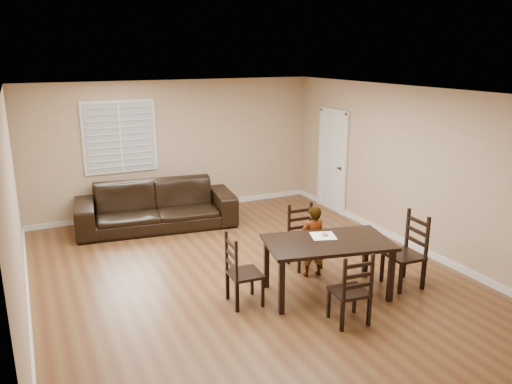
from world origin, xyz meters
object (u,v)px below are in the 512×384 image
(child, at_px, (313,241))
(chair_near, at_px, (302,237))
(donut, at_px, (325,234))
(chair_left, at_px, (236,274))
(chair_right, at_px, (411,252))
(chair_far, at_px, (354,294))
(sofa, at_px, (156,206))
(dining_table, at_px, (328,247))

(child, bearing_deg, chair_near, -94.20)
(donut, bearing_deg, child, 80.48)
(child, relative_size, donut, 10.54)
(chair_left, distance_m, chair_right, 2.54)
(chair_far, relative_size, child, 0.87)
(donut, xyz_separation_m, sofa, (-1.46, 3.52, -0.38))
(child, bearing_deg, chair_right, 148.68)
(chair_right, distance_m, sofa, 4.76)
(child, distance_m, sofa, 3.46)
(chair_far, height_order, sofa, chair_far)
(chair_far, height_order, donut, chair_far)
(child, xyz_separation_m, donut, (-0.07, -0.41, 0.26))
(chair_near, bearing_deg, dining_table, -98.49)
(dining_table, bearing_deg, chair_right, 0.91)
(chair_left, height_order, chair_right, chair_right)
(chair_near, bearing_deg, chair_right, -48.18)
(chair_left, bearing_deg, donut, -89.85)
(donut, height_order, sofa, sofa)
(chair_far, bearing_deg, chair_near, -95.80)
(dining_table, bearing_deg, chair_far, -89.11)
(chair_far, distance_m, child, 1.48)
(chair_far, bearing_deg, child, -96.26)
(chair_left, xyz_separation_m, child, (1.37, 0.34, 0.10))
(dining_table, height_order, chair_near, chair_near)
(chair_near, bearing_deg, chair_far, -98.57)
(dining_table, height_order, chair_far, chair_far)
(dining_table, height_order, chair_left, chair_left)
(chair_left, bearing_deg, child, -72.72)
(chair_right, relative_size, donut, 10.42)
(donut, bearing_deg, chair_left, 176.73)
(dining_table, height_order, child, child)
(chair_left, relative_size, donut, 9.48)
(chair_near, height_order, chair_left, same)
(chair_right, height_order, child, child)
(chair_far, height_order, child, child)
(chair_left, bearing_deg, sofa, 6.17)
(chair_near, distance_m, child, 0.46)
(chair_right, bearing_deg, sofa, -142.74)
(child, bearing_deg, sofa, -58.06)
(chair_near, xyz_separation_m, sofa, (-1.61, 2.66, -0.01))
(chair_far, distance_m, donut, 1.13)
(dining_table, relative_size, donut, 17.79)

